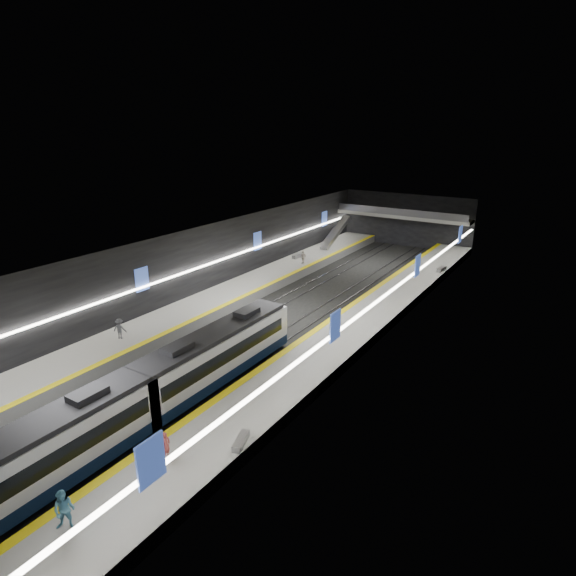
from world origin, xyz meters
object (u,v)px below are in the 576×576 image
Objects in this scene: escalator at (335,232)px; passenger_right_b at (64,510)px; passenger_right_a at (166,446)px; passenger_left_a at (303,257)px; passenger_left_b at (120,329)px; bench_right_near at (241,441)px; bench_left_far at (297,256)px; train at (140,397)px; bench_right_far at (442,269)px.

escalator reaches higher than passenger_right_b.
passenger_left_a is (-13.33, 36.51, 0.01)m from passenger_right_a.
bench_right_near is at bearing 139.06° from passenger_left_b.
passenger_left_a reaches higher than bench_left_far.
escalator is 49.67m from passenger_right_a.
escalator is at bearing 92.84° from bench_right_near.
passenger_right_b is at bearing 35.32° from passenger_left_a.
train is 17.91× the size of passenger_left_a.
train is 14.60× the size of bench_left_far.
passenger_left_b is at bearing 45.72° from passenger_right_a.
passenger_left_a is (-15.92, 33.42, 0.61)m from bench_right_near.
passenger_right_b reaches higher than passenger_left_a.
bench_right_far is 17.10m from passenger_left_a.
bench_left_far is at bearing -110.67° from passenger_left_b.
passenger_right_a is (-2.59, -3.09, 0.59)m from bench_right_near.
passenger_right_a reaches higher than bench_right_far.
bench_right_near is 18.01m from passenger_left_b.
escalator reaches higher than bench_right_near.
escalator reaches higher than passenger_right_a.
passenger_left_b is at bearing -90.85° from bench_left_far.
bench_right_near is 4.07m from passenger_right_a.
escalator is at bearing 70.63° from passenger_right_b.
escalator is 11.12m from passenger_left_a.
bench_right_far is (7.00, 40.59, -0.96)m from train.
passenger_right_a is (15.45, -38.54, 0.56)m from bench_left_far.
bench_right_near is at bearing -83.89° from bench_right_far.
escalator reaches higher than bench_right_far.
bench_right_far is (18.04, 4.18, -0.01)m from bench_left_far.
bench_right_near is at bearing -53.05° from passenger_right_a.
escalator is at bearing 102.42° from train.
bench_right_far is at bearing 52.37° from passenger_right_b.
train is 18.18× the size of passenger_right_a.
bench_right_far is at bearing -139.23° from passenger_left_b.
bench_left_far is (-11.04, 36.41, -0.95)m from train.
passenger_right_a is (-2.59, -42.72, 0.57)m from bench_right_far.
bench_left_far is 1.24× the size of passenger_right_a.
passenger_right_a is 16.94m from passenger_left_b.
bench_right_far is at bearing -15.79° from escalator.
passenger_left_a is at bearing 97.38° from bench_right_near.
passenger_right_a is 38.87m from passenger_left_a.
bench_left_far is 29.78m from passenger_left_b.
passenger_left_b reaches higher than passenger_right_a.
bench_left_far is 41.52m from passenger_right_a.
escalator is at bearing 80.70° from bench_left_far.
bench_right_far is 38.00m from passenger_left_b.
passenger_right_b is 20.29m from passenger_left_b.
bench_left_far is at bearing -160.84° from bench_right_far.
passenger_left_a is (-15.92, -6.21, 0.58)m from bench_right_far.
passenger_left_b is (-1.16, -27.74, 0.06)m from passenger_left_a.
escalator reaches higher than bench_left_far.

